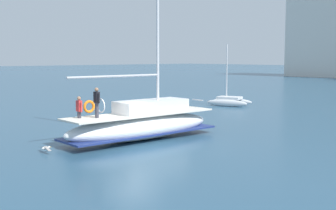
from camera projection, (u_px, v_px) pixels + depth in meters
ground_plane at (132, 147)px, 22.76m from camera, size 400.00×400.00×0.00m
main_sailboat at (142, 123)px, 24.80m from camera, size 2.58×9.64×13.00m
moored_sloop_far at (229, 100)px, 41.98m from camera, size 4.37×3.20×5.78m
seagull at (46, 148)px, 21.37m from camera, size 1.14×0.47×0.17m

